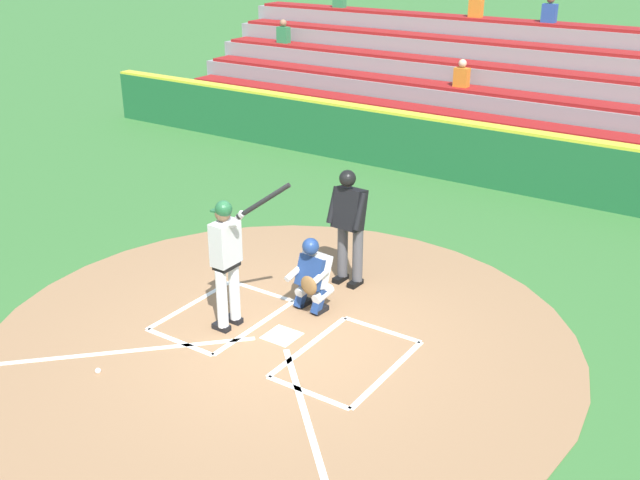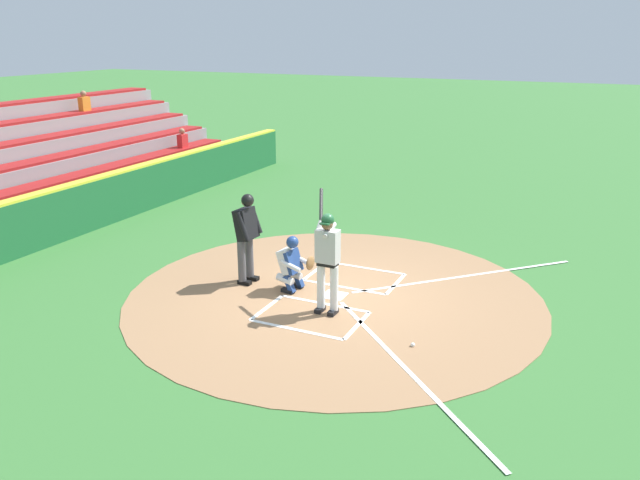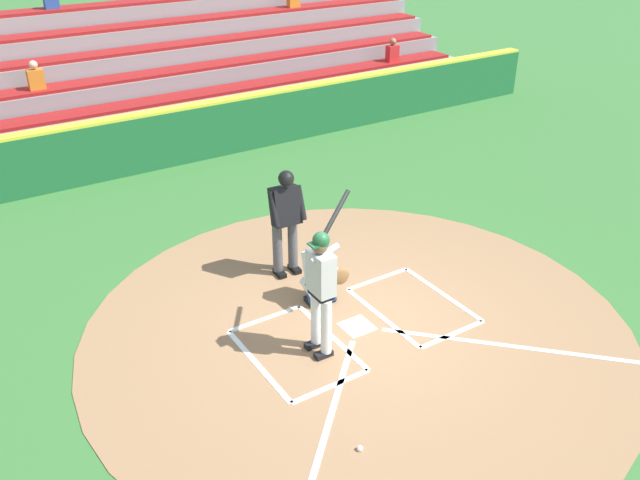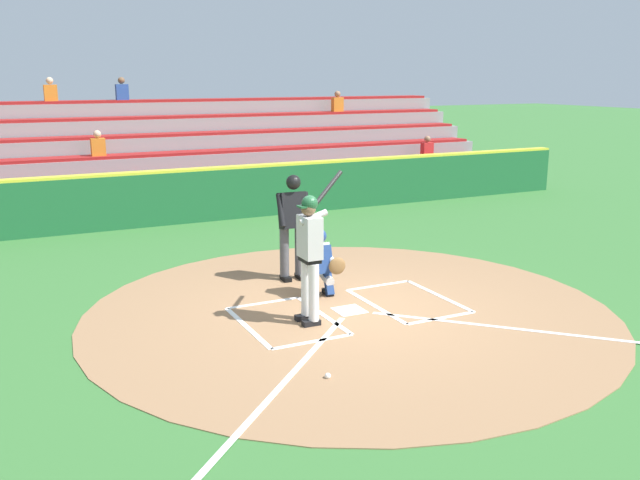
# 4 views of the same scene
# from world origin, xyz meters

# --- Properties ---
(ground_plane) EXTENTS (120.00, 120.00, 0.00)m
(ground_plane) POSITION_xyz_m (0.00, 0.00, 0.00)
(ground_plane) COLOR #387033
(dirt_circle) EXTENTS (8.00, 8.00, 0.01)m
(dirt_circle) POSITION_xyz_m (0.00, 0.00, 0.01)
(dirt_circle) COLOR #99704C
(dirt_circle) RESTS_ON ground
(home_plate_and_chalk) EXTENTS (7.93, 4.91, 0.01)m
(home_plate_and_chalk) POSITION_xyz_m (0.00, 0.88, 0.01)
(home_plate_and_chalk) COLOR white
(home_plate_and_chalk) RESTS_ON dirt_circle
(batter) EXTENTS (0.93, 0.70, 2.13)m
(batter) POSITION_xyz_m (0.75, 0.19, 1.10)
(batter) COLOR white
(batter) RESTS_ON ground
(catcher) EXTENTS (0.59, 0.65, 1.13)m
(catcher) POSITION_xyz_m (0.09, -0.86, 0.59)
(catcher) COLOR black
(catcher) RESTS_ON ground
(plate_umpire) EXTENTS (0.59, 0.43, 1.86)m
(plate_umpire) POSITION_xyz_m (0.11, -1.87, 1.08)
(plate_umpire) COLOR #4C4C51
(plate_umpire) RESTS_ON ground
(baseball) EXTENTS (0.07, 0.07, 0.07)m
(baseball) POSITION_xyz_m (1.38, 2.00, 0.04)
(baseball) COLOR white
(baseball) RESTS_ON ground
(backstop_wall) EXTENTS (22.00, 0.36, 1.31)m
(backstop_wall) POSITION_xyz_m (0.00, -7.50, 0.65)
(backstop_wall) COLOR #1E6033
(backstop_wall) RESTS_ON ground
(bleacher_stand) EXTENTS (20.00, 5.10, 3.45)m
(bleacher_stand) POSITION_xyz_m (0.00, -11.33, 1.00)
(bleacher_stand) COLOR gray
(bleacher_stand) RESTS_ON ground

